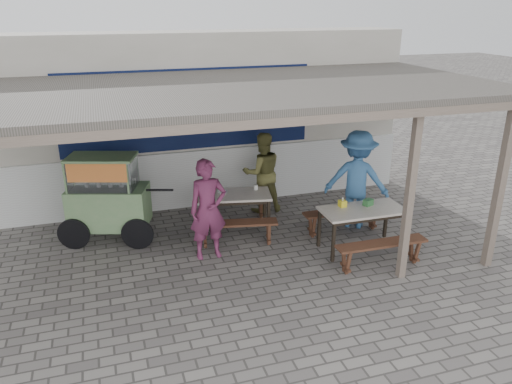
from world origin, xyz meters
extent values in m
plane|color=slate|center=(0.00, 0.00, 0.00)|extent=(60.00, 60.00, 0.00)
cube|color=beige|center=(0.00, 3.60, 1.75)|extent=(9.00, 1.20, 3.50)
cube|color=silver|center=(0.00, 2.97, 0.60)|extent=(9.00, 0.10, 1.20)
cube|color=#0F1D47|center=(-0.20, 2.98, 2.05)|extent=(5.00, 0.03, 1.60)
cube|color=#59534C|center=(0.00, 1.00, 2.75)|extent=(9.00, 4.20, 0.12)
cube|color=#7F6C5F|center=(0.00, -1.05, 2.65)|extent=(9.00, 0.12, 0.12)
cube|color=#7F6C5F|center=(3.90, -1.00, 1.35)|extent=(0.12, 0.12, 2.70)
cube|color=#7F6C5F|center=(2.35, -0.90, 1.35)|extent=(0.11, 0.11, 2.70)
cube|color=beige|center=(0.31, 1.49, 0.73)|extent=(1.43, 0.93, 0.04)
cube|color=black|center=(0.31, 1.49, 0.67)|extent=(1.31, 0.82, 0.06)
cube|color=black|center=(-0.34, 1.34, 0.35)|extent=(0.05, 0.05, 0.71)
cube|color=black|center=(0.84, 1.10, 0.35)|extent=(0.05, 0.05, 0.71)
cube|color=black|center=(-0.22, 1.89, 0.35)|extent=(0.05, 0.05, 0.71)
cube|color=black|center=(0.95, 1.65, 0.35)|extent=(0.05, 0.05, 0.71)
cube|color=brown|center=(0.19, 0.91, 0.43)|extent=(1.45, 0.56, 0.04)
cube|color=brown|center=(-0.36, 1.02, 0.21)|extent=(0.11, 0.28, 0.41)
cube|color=brown|center=(0.74, 0.80, 0.21)|extent=(0.11, 0.28, 0.41)
cube|color=brown|center=(0.43, 2.07, 0.43)|extent=(1.45, 0.56, 0.04)
cube|color=brown|center=(-0.12, 2.19, 0.21)|extent=(0.11, 0.28, 0.41)
cube|color=brown|center=(0.98, 1.96, 0.21)|extent=(0.11, 0.28, 0.41)
cube|color=beige|center=(2.20, 0.14, 0.73)|extent=(1.44, 0.72, 0.04)
cube|color=black|center=(2.20, 0.14, 0.67)|extent=(1.34, 0.62, 0.06)
cube|color=black|center=(1.54, -0.14, 0.35)|extent=(0.05, 0.05, 0.71)
cube|color=black|center=(2.85, -0.16, 0.35)|extent=(0.05, 0.05, 0.71)
cube|color=black|center=(1.55, 0.44, 0.35)|extent=(0.05, 0.05, 0.71)
cube|color=black|center=(2.86, 0.42, 0.35)|extent=(0.05, 0.05, 0.71)
cube|color=brown|center=(2.19, -0.55, 0.43)|extent=(1.54, 0.30, 0.04)
cube|color=brown|center=(1.57, -0.54, 0.21)|extent=(0.05, 0.28, 0.41)
cube|color=brown|center=(2.81, -0.56, 0.21)|extent=(0.05, 0.28, 0.41)
cube|color=brown|center=(2.21, 0.83, 0.43)|extent=(1.54, 0.30, 0.04)
cube|color=brown|center=(1.60, 0.84, 0.21)|extent=(0.05, 0.28, 0.41)
cube|color=brown|center=(2.83, 0.82, 0.21)|extent=(0.05, 0.28, 0.41)
cube|color=#749261|center=(-1.90, 1.83, 0.65)|extent=(1.50, 1.08, 0.70)
cube|color=#749261|center=(-1.90, 1.83, 0.28)|extent=(1.44, 1.03, 0.05)
cylinder|color=black|center=(-2.54, 1.64, 0.28)|extent=(0.55, 0.22, 0.56)
cylinder|color=black|center=(-1.49, 1.30, 0.28)|extent=(0.55, 0.22, 0.56)
cube|color=silver|center=(-1.95, 1.85, 1.28)|extent=(1.23, 0.91, 0.55)
cube|color=#749261|center=(-1.95, 1.85, 1.56)|extent=(1.28, 0.96, 0.04)
cube|color=#CB412F|center=(-2.05, 1.54, 1.38)|extent=(0.96, 0.32, 0.32)
cylinder|color=black|center=(-1.14, 1.59, 0.95)|extent=(0.68, 0.25, 0.04)
imported|color=#6A284B|center=(-0.36, 0.67, 0.85)|extent=(0.64, 0.43, 1.71)
imported|color=brown|center=(1.11, 2.30, 0.82)|extent=(0.83, 0.67, 1.65)
imported|color=teal|center=(2.57, 1.05, 0.93)|extent=(1.39, 1.25, 1.87)
cube|color=yellow|center=(1.92, 0.34, 0.81)|extent=(0.13, 0.13, 0.11)
cube|color=#306C37|center=(2.37, 0.26, 0.80)|extent=(0.19, 0.16, 0.11)
cylinder|color=silver|center=(0.76, 1.60, 0.79)|extent=(0.08, 0.08, 0.09)
imported|color=white|center=(0.11, 1.58, 0.77)|extent=(0.25, 0.25, 0.05)
camera|label=1|loc=(-1.90, -6.76, 4.03)|focal=35.00mm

